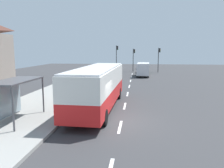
{
  "coord_description": "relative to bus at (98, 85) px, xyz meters",
  "views": [
    {
      "loc": [
        1.2,
        -13.52,
        4.44
      ],
      "look_at": [
        -1.0,
        5.86,
        1.5
      ],
      "focal_mm": 35.8,
      "sensor_mm": 36.0,
      "label": 1
    }
  ],
  "objects": [
    {
      "name": "ground_plane",
      "position": [
        1.71,
        11.12,
        -1.86
      ],
      "size": [
        56.0,
        92.0,
        0.04
      ],
      "primitive_type": "cube",
      "color": "#38383A"
    },
    {
      "name": "sidewalk_platform",
      "position": [
        -4.69,
        -0.88,
        -1.75
      ],
      "size": [
        6.2,
        30.0,
        0.18
      ],
      "primitive_type": "cube",
      "color": "#999993",
      "rests_on": "ground"
    },
    {
      "name": "lane_stripe_seg_1",
      "position": [
        1.96,
        -3.88,
        -1.84
      ],
      "size": [
        0.16,
        2.2,
        0.01
      ],
      "primitive_type": "cube",
      "color": "silver",
      "rests_on": "ground"
    },
    {
      "name": "lane_stripe_seg_2",
      "position": [
        1.96,
        1.12,
        -1.84
      ],
      "size": [
        0.16,
        2.2,
        0.01
      ],
      "primitive_type": "cube",
      "color": "silver",
      "rests_on": "ground"
    },
    {
      "name": "lane_stripe_seg_3",
      "position": [
        1.96,
        6.12,
        -1.84
      ],
      "size": [
        0.16,
        2.2,
        0.01
      ],
      "primitive_type": "cube",
      "color": "silver",
      "rests_on": "ground"
    },
    {
      "name": "lane_stripe_seg_4",
      "position": [
        1.96,
        11.12,
        -1.84
      ],
      "size": [
        0.16,
        2.2,
        0.01
      ],
      "primitive_type": "cube",
      "color": "silver",
      "rests_on": "ground"
    },
    {
      "name": "lane_stripe_seg_5",
      "position": [
        1.96,
        16.12,
        -1.84
      ],
      "size": [
        0.16,
        2.2,
        0.01
      ],
      "primitive_type": "cube",
      "color": "silver",
      "rests_on": "ground"
    },
    {
      "name": "lane_stripe_seg_6",
      "position": [
        1.96,
        21.12,
        -1.84
      ],
      "size": [
        0.16,
        2.2,
        0.01
      ],
      "primitive_type": "cube",
      "color": "silver",
      "rests_on": "ground"
    },
    {
      "name": "lane_stripe_seg_7",
      "position": [
        1.96,
        26.12,
        -1.84
      ],
      "size": [
        0.16,
        2.2,
        0.01
      ],
      "primitive_type": "cube",
      "color": "silver",
      "rests_on": "ground"
    },
    {
      "name": "bus",
      "position": [
        0.0,
        0.0,
        0.0
      ],
      "size": [
        2.85,
        11.08,
        3.21
      ],
      "color": "red",
      "rests_on": "ground"
    },
    {
      "name": "white_van",
      "position": [
        3.91,
        22.23,
        -0.5
      ],
      "size": [
        2.25,
        5.29,
        2.3
      ],
      "color": "silver",
      "rests_on": "ground"
    },
    {
      "name": "sedan_near",
      "position": [
        4.01,
        28.61,
        -1.05
      ],
      "size": [
        1.89,
        4.43,
        1.52
      ],
      "color": "#195933",
      "rests_on": "ground"
    },
    {
      "name": "sedan_far",
      "position": [
        4.01,
        37.67,
        -1.05
      ],
      "size": [
        2.02,
        4.49,
        1.52
      ],
      "color": "#B7B7BC",
      "rests_on": "ground"
    },
    {
      "name": "recycling_bin_yellow",
      "position": [
        -2.49,
        -0.26,
        -1.19
      ],
      "size": [
        0.52,
        0.52,
        0.95
      ],
      "primitive_type": "cylinder",
      "color": "yellow",
      "rests_on": "sidewalk_platform"
    },
    {
      "name": "recycling_bin_red",
      "position": [
        -2.49,
        0.44,
        -1.19
      ],
      "size": [
        0.52,
        0.52,
        0.95
      ],
      "primitive_type": "cylinder",
      "color": "red",
      "rests_on": "sidewalk_platform"
    },
    {
      "name": "traffic_light_near_side",
      "position": [
        7.21,
        29.73,
        1.46
      ],
      "size": [
        0.49,
        0.28,
        4.96
      ],
      "color": "#2D2D2D",
      "rests_on": "ground"
    },
    {
      "name": "traffic_light_far_side",
      "position": [
        -1.39,
        30.53,
        1.75
      ],
      "size": [
        0.49,
        0.28,
        5.45
      ],
      "color": "#2D2D2D",
      "rests_on": "ground"
    },
    {
      "name": "traffic_light_median",
      "position": [
        2.11,
        31.33,
        1.36
      ],
      "size": [
        0.49,
        0.28,
        4.8
      ],
      "color": "#2D2D2D",
      "rests_on": "ground"
    },
    {
      "name": "bus_shelter",
      "position": [
        -4.7,
        -3.79,
        0.25
      ],
      "size": [
        1.8,
        4.0,
        2.5
      ],
      "color": "#4C4C51",
      "rests_on": "sidewalk_platform"
    }
  ]
}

